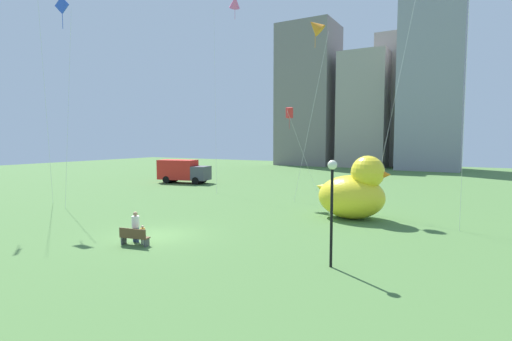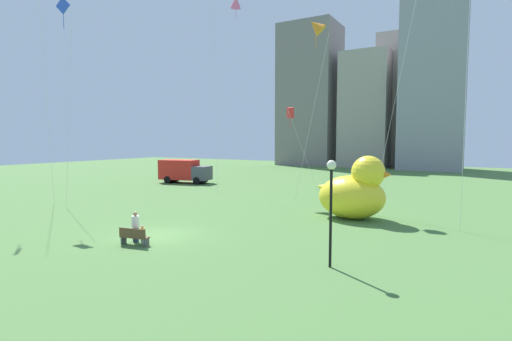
{
  "view_description": "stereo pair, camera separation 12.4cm",
  "coord_description": "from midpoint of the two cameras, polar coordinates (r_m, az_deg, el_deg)",
  "views": [
    {
      "loc": [
        15.35,
        -15.46,
        5.37
      ],
      "look_at": [
        4.09,
        4.11,
        3.54
      ],
      "focal_mm": 26.93,
      "sensor_mm": 36.0,
      "label": 1
    },
    {
      "loc": [
        15.45,
        -15.39,
        5.37
      ],
      "look_at": [
        4.09,
        4.11,
        3.54
      ],
      "focal_mm": 26.93,
      "sensor_mm": 36.0,
      "label": 2
    }
  ],
  "objects": [
    {
      "name": "kite_blue",
      "position": [
        33.94,
        -26.89,
        19.64
      ],
      "size": [
        1.35,
        0.9,
        15.93
      ],
      "color": "silver",
      "rests_on": "ground"
    },
    {
      "name": "park_bench",
      "position": [
        20.65,
        -17.84,
        -9.31
      ],
      "size": [
        1.61,
        0.73,
        0.9
      ],
      "color": "brown",
      "rests_on": "ground"
    },
    {
      "name": "kite_orange",
      "position": [
        33.24,
        8.69,
        20.37
      ],
      "size": [
        2.88,
        2.74,
        15.23
      ],
      "color": "silver",
      "rests_on": "ground"
    },
    {
      "name": "giant_inflatable_duck",
      "position": [
        26.79,
        14.21,
        -3.09
      ],
      "size": [
        5.2,
        3.34,
        4.31
      ],
      "color": "yellow",
      "rests_on": "ground"
    },
    {
      "name": "kite_red",
      "position": [
        41.58,
        4.91,
        8.49
      ],
      "size": [
        3.21,
        3.8,
        8.83
      ],
      "color": "silver",
      "rests_on": "ground"
    },
    {
      "name": "lamppost",
      "position": [
        16.25,
        11.0,
        -3.05
      ],
      "size": [
        0.4,
        0.4,
        4.52
      ],
      "color": "black",
      "rests_on": "ground"
    },
    {
      "name": "box_truck",
      "position": [
        48.12,
        -10.87,
        -0.12
      ],
      "size": [
        6.68,
        3.55,
        2.85
      ],
      "color": "red",
      "rests_on": "ground"
    },
    {
      "name": "ground_plane",
      "position": [
        22.45,
        -14.79,
        -9.36
      ],
      "size": [
        140.0,
        140.0,
        0.0
      ],
      "primitive_type": "plane",
      "color": "#4B743A"
    },
    {
      "name": "person_child",
      "position": [
        20.75,
        -16.65,
        -9.01
      ],
      "size": [
        0.24,
        0.24,
        0.99
      ],
      "color": "silver",
      "rests_on": "ground"
    },
    {
      "name": "person_adult",
      "position": [
        21.23,
        -17.61,
        -7.77
      ],
      "size": [
        0.39,
        0.39,
        1.61
      ],
      "color": "#38476B",
      "rests_on": "ground"
    },
    {
      "name": "kite_pink",
      "position": [
        42.78,
        -3.27,
        23.61
      ],
      "size": [
        3.85,
        3.88,
        20.12
      ],
      "color": "silver",
      "rests_on": "ground"
    },
    {
      "name": "city_skyline",
      "position": [
        77.19,
        22.2,
        10.54
      ],
      "size": [
        65.2,
        16.05,
        36.2
      ],
      "color": "gray",
      "rests_on": "ground"
    }
  ]
}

